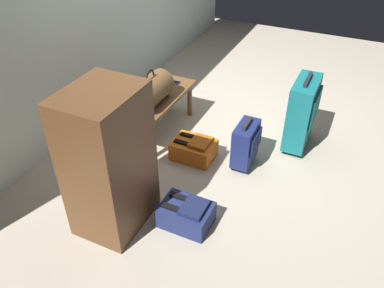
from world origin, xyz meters
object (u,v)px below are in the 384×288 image
duffel_bag_brown (151,91)px  suitcase_small_navy (246,143)px  bench (158,104)px  side_cabinet (109,162)px  cell_phone (173,82)px  backpack_navy (186,214)px  suitcase_upright_teal (302,112)px  backpack_orange (194,149)px

duffel_bag_brown → suitcase_small_navy: bearing=-91.3°
bench → duffel_bag_brown: duffel_bag_brown is taller
suitcase_small_navy → side_cabinet: size_ratio=0.42×
bench → cell_phone: 0.36m
suitcase_small_navy → backpack_navy: (-0.85, 0.16, -0.15)m
suitcase_upright_teal → backpack_orange: 1.05m
cell_phone → backpack_orange: 0.83m
cell_phone → suitcase_small_navy: bearing=-116.7°
bench → side_cabinet: bearing=-166.6°
suitcase_small_navy → backpack_navy: bearing=169.1°
cell_phone → suitcase_upright_teal: 1.32m
side_cabinet → cell_phone: bearing=11.0°
cell_phone → backpack_navy: 1.59m
cell_phone → backpack_orange: cell_phone is taller
suitcase_upright_teal → suitcase_small_navy: bearing=144.6°
duffel_bag_brown → backpack_navy: (-0.87, -0.78, -0.44)m
suitcase_upright_teal → suitcase_small_navy: suitcase_upright_teal is taller
backpack_navy → suitcase_upright_teal: bearing=-21.1°
side_cabinet → backpack_navy: bearing=-70.3°
duffel_bag_brown → backpack_navy: size_ratio=1.16×
suitcase_upright_teal → suitcase_small_navy: 0.64m
duffel_bag_brown → suitcase_upright_teal: duffel_bag_brown is taller
cell_phone → suitcase_upright_teal: (0.02, -1.32, -0.03)m
bench → duffel_bag_brown: 0.22m
bench → suitcase_small_navy: 0.96m
backpack_navy → side_cabinet: size_ratio=0.35×
bench → side_cabinet: side_cabinet is taller
suitcase_upright_teal → suitcase_small_navy: size_ratio=1.57×
cell_phone → suitcase_small_navy: size_ratio=0.31×
duffel_bag_brown → backpack_navy: duffel_bag_brown is taller
backpack_orange → bench: bearing=65.6°
suitcase_small_navy → backpack_navy: 0.88m
duffel_bag_brown → backpack_orange: bearing=-103.1°
duffel_bag_brown → side_cabinet: bearing=-165.2°
suitcase_small_navy → side_cabinet: bearing=147.2°
suitcase_small_navy → bench: bearing=82.3°
suitcase_upright_teal → backpack_orange: (-0.60, 0.82, -0.28)m
backpack_navy → backpack_orange: bearing=21.0°
cell_phone → backpack_orange: bearing=-138.8°
side_cabinet → duffel_bag_brown: bearing=14.8°
cell_phone → backpack_orange: size_ratio=0.38×
suitcase_upright_teal → backpack_orange: bearing=126.3°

